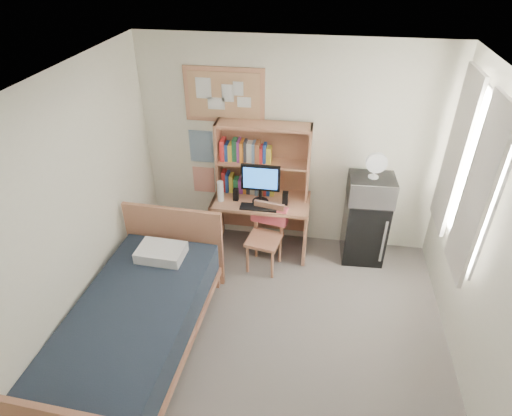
% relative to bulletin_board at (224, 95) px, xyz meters
% --- Properties ---
extents(floor, '(3.60, 4.20, 0.02)m').
position_rel_bulletin_board_xyz_m(floor, '(0.78, -2.08, -1.93)').
color(floor, slate).
rests_on(floor, ground).
extents(ceiling, '(3.60, 4.20, 0.02)m').
position_rel_bulletin_board_xyz_m(ceiling, '(0.78, -2.08, 0.68)').
color(ceiling, white).
rests_on(ceiling, wall_back).
extents(wall_back, '(3.60, 0.04, 2.60)m').
position_rel_bulletin_board_xyz_m(wall_back, '(0.78, 0.02, -0.62)').
color(wall_back, white).
rests_on(wall_back, floor).
extents(wall_left, '(0.04, 4.20, 2.60)m').
position_rel_bulletin_board_xyz_m(wall_left, '(-1.02, -2.08, -0.62)').
color(wall_left, white).
rests_on(wall_left, floor).
extents(wall_right, '(0.04, 4.20, 2.60)m').
position_rel_bulletin_board_xyz_m(wall_right, '(2.58, -2.08, -0.62)').
color(wall_right, white).
rests_on(wall_right, floor).
extents(window_unit, '(0.10, 1.40, 1.70)m').
position_rel_bulletin_board_xyz_m(window_unit, '(2.53, -0.88, -0.32)').
color(window_unit, white).
rests_on(window_unit, wall_right).
extents(curtain_left, '(0.04, 0.55, 1.70)m').
position_rel_bulletin_board_xyz_m(curtain_left, '(2.50, -1.28, -0.32)').
color(curtain_left, silver).
rests_on(curtain_left, wall_right).
extents(curtain_right, '(0.04, 0.55, 1.70)m').
position_rel_bulletin_board_xyz_m(curtain_right, '(2.50, -0.48, -0.32)').
color(curtain_right, silver).
rests_on(curtain_right, wall_right).
extents(bulletin_board, '(0.94, 0.03, 0.64)m').
position_rel_bulletin_board_xyz_m(bulletin_board, '(0.00, 0.00, 0.00)').
color(bulletin_board, tan).
rests_on(bulletin_board, wall_back).
extents(poster_wave, '(0.30, 0.01, 0.42)m').
position_rel_bulletin_board_xyz_m(poster_wave, '(-0.32, 0.01, -0.67)').
color(poster_wave, '#255D94').
rests_on(poster_wave, wall_back).
extents(poster_japan, '(0.28, 0.01, 0.36)m').
position_rel_bulletin_board_xyz_m(poster_japan, '(-0.32, 0.01, -1.14)').
color(poster_japan, '#DC4826').
rests_on(poster_japan, wall_back).
extents(desk, '(1.19, 0.59, 0.74)m').
position_rel_bulletin_board_xyz_m(desk, '(0.48, -0.30, -1.55)').
color(desk, tan).
rests_on(desk, floor).
extents(desk_chair, '(0.49, 0.49, 0.84)m').
position_rel_bulletin_board_xyz_m(desk_chair, '(0.57, -0.67, -1.50)').
color(desk_chair, tan).
rests_on(desk_chair, floor).
extents(mini_fridge, '(0.52, 0.52, 0.84)m').
position_rel_bulletin_board_xyz_m(mini_fridge, '(1.76, -0.25, -1.50)').
color(mini_fridge, black).
rests_on(mini_fridge, floor).
extents(bed, '(1.18, 2.23, 0.60)m').
position_rel_bulletin_board_xyz_m(bed, '(-0.45, -2.13, -1.62)').
color(bed, black).
rests_on(bed, floor).
extents(hutch, '(1.12, 0.29, 0.92)m').
position_rel_bulletin_board_xyz_m(hutch, '(0.48, -0.15, -0.72)').
color(hutch, tan).
rests_on(hutch, desk).
extents(monitor, '(0.46, 0.04, 0.49)m').
position_rel_bulletin_board_xyz_m(monitor, '(0.48, -0.36, -0.93)').
color(monitor, black).
rests_on(monitor, desk).
extents(keyboard, '(0.44, 0.14, 0.02)m').
position_rel_bulletin_board_xyz_m(keyboard, '(0.48, -0.50, -1.17)').
color(keyboard, black).
rests_on(keyboard, desk).
extents(speaker_left, '(0.06, 0.06, 0.15)m').
position_rel_bulletin_board_xyz_m(speaker_left, '(0.18, -0.36, -1.10)').
color(speaker_left, black).
rests_on(speaker_left, desk).
extents(speaker_right, '(0.07, 0.07, 0.17)m').
position_rel_bulletin_board_xyz_m(speaker_right, '(0.78, -0.36, -1.10)').
color(speaker_right, black).
rests_on(speaker_right, desk).
extents(water_bottle, '(0.08, 0.08, 0.26)m').
position_rel_bulletin_board_xyz_m(water_bottle, '(-0.00, -0.40, -1.05)').
color(water_bottle, white).
rests_on(water_bottle, desk).
extents(hoodie, '(0.45, 0.21, 0.21)m').
position_rel_bulletin_board_xyz_m(hoodie, '(0.61, -0.48, -1.27)').
color(hoodie, '#E55764').
rests_on(hoodie, desk_chair).
extents(microwave, '(0.54, 0.42, 0.30)m').
position_rel_bulletin_board_xyz_m(microwave, '(1.76, -0.27, -0.93)').
color(microwave, '#B9B9BE').
rests_on(microwave, mini_fridge).
extents(desk_fan, '(0.25, 0.25, 0.29)m').
position_rel_bulletin_board_xyz_m(desk_fan, '(1.76, -0.27, -0.63)').
color(desk_fan, white).
rests_on(desk_fan, microwave).
extents(pillow, '(0.50, 0.36, 0.12)m').
position_rel_bulletin_board_xyz_m(pillow, '(-0.42, -1.38, -1.26)').
color(pillow, white).
rests_on(pillow, bed).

